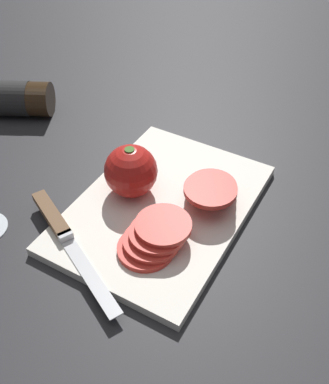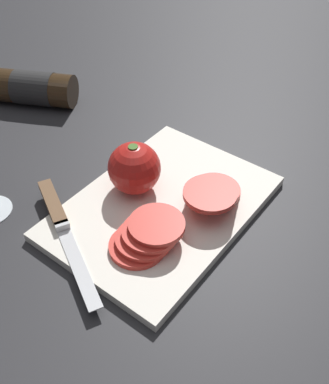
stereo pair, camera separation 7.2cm
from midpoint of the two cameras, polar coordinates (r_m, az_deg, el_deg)
name	(u,v)px [view 1 (the left image)]	position (r m, az deg, el deg)	size (l,w,h in m)	color
ground_plane	(151,225)	(0.74, -4.60, -4.39)	(3.00, 3.00, 0.00)	#28282B
cutting_board	(165,209)	(0.75, -2.76, -2.25)	(0.37, 0.26, 0.02)	silver
whole_tomato	(131,171)	(0.75, -7.08, 2.54)	(0.09, 0.09, 0.09)	red
knife	(58,225)	(0.73, -16.17, -4.13)	(0.14, 0.25, 0.01)	silver
tomato_slice_stack_near	(211,188)	(0.74, 3.18, 0.40)	(0.13, 0.10, 0.04)	red
tomato_slice_stack_far	(154,237)	(0.68, -4.37, -5.86)	(0.12, 0.10, 0.04)	red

